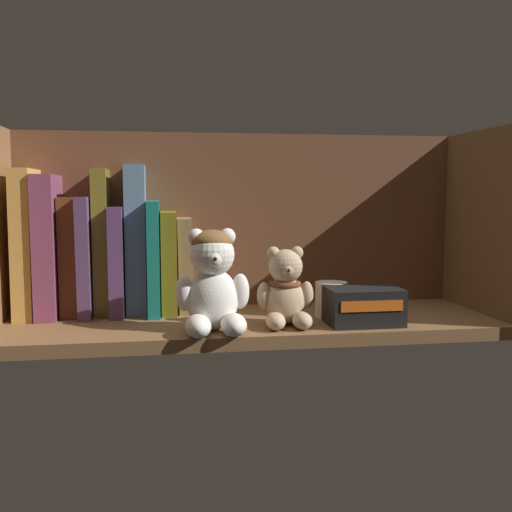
# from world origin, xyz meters

# --- Properties ---
(shelf_board) EXTENTS (0.77, 0.24, 0.02)m
(shelf_board) POSITION_xyz_m (0.00, 0.00, 0.01)
(shelf_board) COLOR brown
(shelf_board) RESTS_ON ground
(shelf_back_panel) EXTENTS (0.79, 0.01, 0.32)m
(shelf_back_panel) POSITION_xyz_m (0.00, 0.13, 0.16)
(shelf_back_panel) COLOR brown
(shelf_back_panel) RESTS_ON ground
(shelf_side_panel_right) EXTENTS (0.02, 0.26, 0.32)m
(shelf_side_panel_right) POSITION_xyz_m (0.39, 0.00, 0.16)
(shelf_side_panel_right) COLOR brown
(shelf_side_panel_right) RESTS_ON ground
(book_0) EXTENTS (0.03, 0.13, 0.24)m
(book_0) POSITION_xyz_m (-0.35, 0.09, 0.14)
(book_0) COLOR #C18E43
(book_0) RESTS_ON shelf_board
(book_1) EXTENTS (0.03, 0.14, 0.23)m
(book_1) POSITION_xyz_m (-0.32, 0.09, 0.13)
(book_1) COLOR #813D5D
(book_1) RESTS_ON shelf_board
(book_2) EXTENTS (0.03, 0.10, 0.19)m
(book_2) POSITION_xyz_m (-0.29, 0.09, 0.12)
(book_2) COLOR brown
(book_2) RESTS_ON shelf_board
(book_3) EXTENTS (0.02, 0.15, 0.19)m
(book_3) POSITION_xyz_m (-0.26, 0.09, 0.12)
(book_3) COLOR #543A60
(book_3) RESTS_ON shelf_board
(book_4) EXTENTS (0.02, 0.09, 0.24)m
(book_4) POSITION_xyz_m (-0.24, 0.09, 0.14)
(book_4) COLOR olive
(book_4) RESTS_ON shelf_board
(book_5) EXTENTS (0.02, 0.14, 0.18)m
(book_5) POSITION_xyz_m (-0.21, 0.09, 0.11)
(book_5) COLOR #5A396A
(book_5) RESTS_ON shelf_board
(book_6) EXTENTS (0.03, 0.09, 0.25)m
(book_6) POSITION_xyz_m (-0.18, 0.09, 0.14)
(book_6) COLOR slate
(book_6) RESTS_ON shelf_board
(book_7) EXTENTS (0.02, 0.15, 0.19)m
(book_7) POSITION_xyz_m (-0.15, 0.09, 0.11)
(book_7) COLOR #167267
(book_7) RESTS_ON shelf_board
(book_8) EXTENTS (0.03, 0.12, 0.17)m
(book_8) POSITION_xyz_m (-0.13, 0.09, 0.10)
(book_8) COLOR #6F6014
(book_8) RESTS_ON shelf_board
(book_9) EXTENTS (0.03, 0.09, 0.16)m
(book_9) POSITION_xyz_m (-0.10, 0.09, 0.10)
(book_9) COLOR olive
(book_9) RESTS_ON shelf_board
(teddy_bear_larger) EXTENTS (0.11, 0.11, 0.15)m
(teddy_bear_larger) POSITION_xyz_m (-0.07, -0.07, 0.09)
(teddy_bear_larger) COLOR white
(teddy_bear_larger) RESTS_ON shelf_board
(teddy_bear_smaller) EXTENTS (0.09, 0.09, 0.12)m
(teddy_bear_smaller) POSITION_xyz_m (0.04, -0.05, 0.07)
(teddy_bear_smaller) COLOR tan
(teddy_bear_smaller) RESTS_ON shelf_board
(pillar_candle) EXTENTS (0.05, 0.05, 0.06)m
(pillar_candle) POSITION_xyz_m (0.13, -0.01, 0.05)
(pillar_candle) COLOR silver
(pillar_candle) RESTS_ON shelf_board
(small_product_box) EXTENTS (0.11, 0.08, 0.06)m
(small_product_box) POSITION_xyz_m (0.16, -0.07, 0.05)
(small_product_box) COLOR black
(small_product_box) RESTS_ON shelf_board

